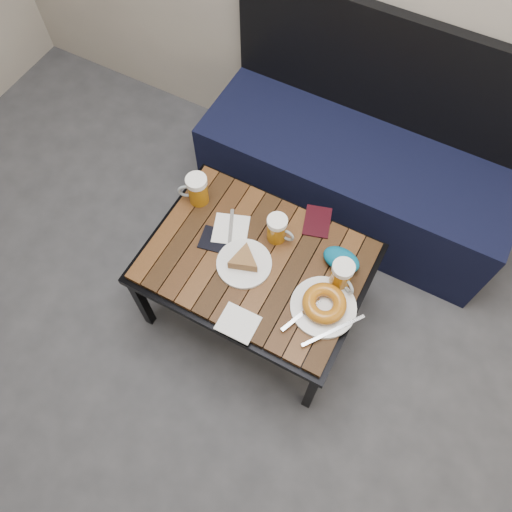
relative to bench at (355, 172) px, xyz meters
The scene contains 13 objects.
room_shell 1.95m from the bench, 93.71° to the right, with size 4.00×4.00×4.00m.
bench is the anchor object (origin of this frame).
cafe_table 0.74m from the bench, 101.19° to the right, with size 0.84×0.62×0.47m.
beer_mug_left 0.80m from the bench, 129.09° to the right, with size 0.13×0.11×0.13m.
beer_mug_centre 0.66m from the bench, 101.11° to the right, with size 0.11×0.08×0.12m.
beer_mug_right 0.73m from the bench, 75.19° to the right, with size 0.12×0.11×0.13m.
plate_pie 0.80m from the bench, 102.75° to the right, with size 0.21×0.21×0.06m.
plate_bagel 0.82m from the bench, 78.15° to the right, with size 0.26×0.29×0.07m.
napkin_left 0.74m from the bench, 114.02° to the right, with size 0.17×0.17×0.01m.
napkin_right 0.99m from the bench, 94.53° to the right, with size 0.14×0.12×0.01m.
passport_navy 0.80m from the bench, 113.20° to the right, with size 0.10×0.14×0.01m, color black.
passport_burgundy 0.50m from the bench, 91.02° to the right, with size 0.10×0.14×0.01m, color black.
knit_pouch 0.64m from the bench, 76.01° to the right, with size 0.14×0.09×0.06m, color #054D7D.
Camera 1 is at (0.35, 0.28, 2.13)m, focal length 35.00 mm.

